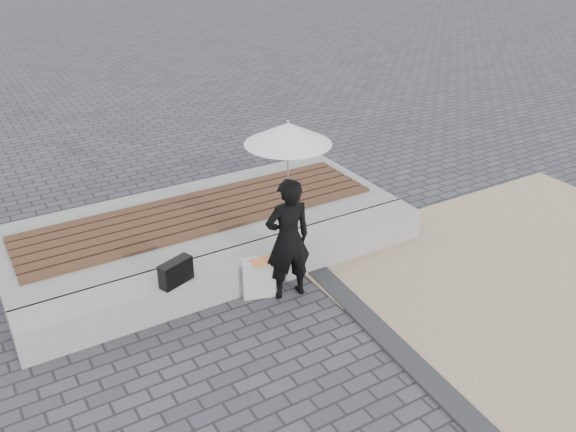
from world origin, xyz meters
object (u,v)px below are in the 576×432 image
object	(u,v)px
handbag	(176,272)
woman	(288,239)
parasol	(288,133)
canvas_tote	(261,277)
seating_ledge	(243,269)

from	to	relation	value
handbag	woman	bearing A→B (deg)	-33.23
parasol	handbag	distance (m)	1.86
canvas_tote	woman	bearing A→B (deg)	-12.26
parasol	canvas_tote	world-z (taller)	parasol
woman	canvas_tote	distance (m)	0.57
parasol	handbag	world-z (taller)	parasol
parasol	canvas_tote	bearing A→B (deg)	149.75
woman	canvas_tote	bearing A→B (deg)	-22.39
parasol	canvas_tote	xyz separation A→B (m)	(-0.26, 0.15, -1.70)
seating_ledge	woman	xyz separation A→B (m)	(0.34, -0.44, 0.52)
woman	parasol	distance (m)	1.21
handbag	canvas_tote	size ratio (longest dim) A/B	0.83
handbag	canvas_tote	xyz separation A→B (m)	(0.94, -0.12, -0.31)
woman	handbag	distance (m)	1.25
woman	handbag	size ratio (longest dim) A/B	3.77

